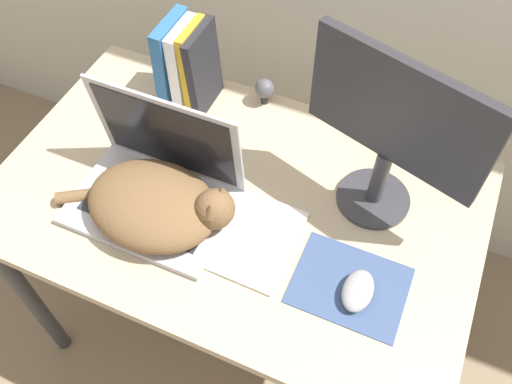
{
  "coord_description": "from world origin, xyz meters",
  "views": [
    {
      "loc": [
        0.35,
        -0.31,
        1.8
      ],
      "look_at": [
        0.07,
        0.32,
        0.86
      ],
      "focal_mm": 38.0,
      "sensor_mm": 36.0,
      "label": 1
    }
  ],
  "objects_px": {
    "laptop": "(156,186)",
    "computer_mouse": "(358,291)",
    "cat": "(157,205)",
    "book_row": "(187,64)",
    "external_monitor": "(393,131)",
    "webcam": "(265,89)",
    "notepad": "(250,237)"
  },
  "relations": [
    {
      "from": "laptop",
      "to": "computer_mouse",
      "type": "height_order",
      "value": "laptop"
    },
    {
      "from": "cat",
      "to": "book_row",
      "type": "distance_m",
      "value": 0.41
    },
    {
      "from": "laptop",
      "to": "computer_mouse",
      "type": "xyz_separation_m",
      "value": [
        0.5,
        -0.05,
        -0.03
      ]
    },
    {
      "from": "external_monitor",
      "to": "webcam",
      "type": "bearing_deg",
      "value": 151.23
    },
    {
      "from": "cat",
      "to": "notepad",
      "type": "relative_size",
      "value": 1.83
    },
    {
      "from": "external_monitor",
      "to": "book_row",
      "type": "relative_size",
      "value": 1.74
    },
    {
      "from": "external_monitor",
      "to": "webcam",
      "type": "relative_size",
      "value": 5.32
    },
    {
      "from": "cat",
      "to": "external_monitor",
      "type": "relative_size",
      "value": 1.03
    },
    {
      "from": "computer_mouse",
      "to": "laptop",
      "type": "bearing_deg",
      "value": 174.09
    },
    {
      "from": "external_monitor",
      "to": "webcam",
      "type": "height_order",
      "value": "external_monitor"
    },
    {
      "from": "external_monitor",
      "to": "laptop",
      "type": "bearing_deg",
      "value": -156.93
    },
    {
      "from": "notepad",
      "to": "cat",
      "type": "bearing_deg",
      "value": -170.35
    },
    {
      "from": "laptop",
      "to": "book_row",
      "type": "bearing_deg",
      "value": 104.97
    },
    {
      "from": "laptop",
      "to": "notepad",
      "type": "xyz_separation_m",
      "value": [
        0.24,
        -0.01,
        -0.05
      ]
    },
    {
      "from": "computer_mouse",
      "to": "webcam",
      "type": "relative_size",
      "value": 1.31
    },
    {
      "from": "cat",
      "to": "notepad",
      "type": "distance_m",
      "value": 0.22
    },
    {
      "from": "cat",
      "to": "webcam",
      "type": "relative_size",
      "value": 5.49
    },
    {
      "from": "cat",
      "to": "notepad",
      "type": "xyz_separation_m",
      "value": [
        0.21,
        0.04,
        -0.05
      ]
    },
    {
      "from": "laptop",
      "to": "cat",
      "type": "distance_m",
      "value": 0.06
    },
    {
      "from": "computer_mouse",
      "to": "notepad",
      "type": "distance_m",
      "value": 0.26
    },
    {
      "from": "external_monitor",
      "to": "computer_mouse",
      "type": "relative_size",
      "value": 4.07
    },
    {
      "from": "book_row",
      "to": "webcam",
      "type": "bearing_deg",
      "value": 18.33
    },
    {
      "from": "webcam",
      "to": "book_row",
      "type": "bearing_deg",
      "value": -161.67
    },
    {
      "from": "computer_mouse",
      "to": "book_row",
      "type": "height_order",
      "value": "book_row"
    },
    {
      "from": "notepad",
      "to": "webcam",
      "type": "xyz_separation_m",
      "value": [
        -0.14,
        0.41,
        0.04
      ]
    },
    {
      "from": "computer_mouse",
      "to": "notepad",
      "type": "xyz_separation_m",
      "value": [
        -0.26,
        0.04,
        -0.02
      ]
    },
    {
      "from": "cat",
      "to": "webcam",
      "type": "xyz_separation_m",
      "value": [
        0.07,
        0.45,
        -0.01
      ]
    },
    {
      "from": "external_monitor",
      "to": "book_row",
      "type": "height_order",
      "value": "external_monitor"
    },
    {
      "from": "laptop",
      "to": "cat",
      "type": "height_order",
      "value": "laptop"
    },
    {
      "from": "external_monitor",
      "to": "computer_mouse",
      "type": "height_order",
      "value": "external_monitor"
    },
    {
      "from": "external_monitor",
      "to": "webcam",
      "type": "distance_m",
      "value": 0.46
    },
    {
      "from": "external_monitor",
      "to": "notepad",
      "type": "distance_m",
      "value": 0.39
    }
  ]
}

